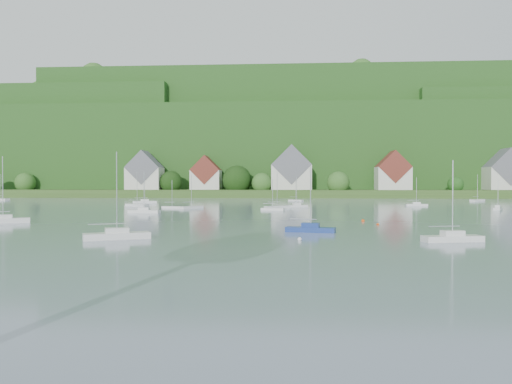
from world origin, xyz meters
TOP-DOWN VIEW (x-y plane):
  - ground at (0.00, 0.00)m, footprint 600.00×600.00m
  - far_shore_strip at (0.00, 200.00)m, footprint 600.00×60.00m
  - forested_ridge at (0.39, 268.57)m, footprint 620.00×181.22m
  - village_building_0 at (-55.00, 187.00)m, footprint 14.00×10.40m
  - village_building_1 at (-30.00, 189.00)m, footprint 12.00×9.36m
  - village_building_2 at (5.00, 188.00)m, footprint 16.00×11.44m
  - village_building_3 at (45.00, 186.00)m, footprint 13.00×10.40m
  - village_building_4 at (90.00, 190.00)m, footprint 15.00×10.40m
  - near_sailboat_0 at (-13.54, 34.67)m, footprint 6.58×4.40m
  - near_sailboat_1 at (5.99, 43.05)m, footprint 5.81×2.78m
  - near_sailboat_3 at (19.07, 34.65)m, footprint 5.94×2.79m
  - near_sailboat_6 at (-36.23, 53.22)m, footprint 7.05×4.82m
  - mooring_buoy_1 at (4.56, 34.73)m, footprint 0.41×0.41m
  - mooring_buoy_2 at (15.34, 52.89)m, footprint 0.38×0.38m
  - mooring_buoy_3 at (14.30, 59.00)m, footprint 0.47×0.47m
  - far_sailboat_cluster at (5.27, 114.99)m, footprint 197.99×70.10m

SIDE VIEW (x-z plane):
  - ground at x=0.00m, z-range 0.00..0.00m
  - mooring_buoy_1 at x=4.56m, z-range -0.20..0.20m
  - mooring_buoy_2 at x=15.34m, z-range -0.19..0.19m
  - mooring_buoy_3 at x=14.30m, z-range -0.23..0.23m
  - far_sailboat_cluster at x=5.27m, z-range -3.98..4.73m
  - near_sailboat_1 at x=5.99m, z-range -3.36..4.20m
  - near_sailboat_3 at x=19.07m, z-range -3.44..4.30m
  - near_sailboat_0 at x=-13.54m, z-range -3.89..4.79m
  - near_sailboat_6 at x=-36.23m, z-range -4.19..5.14m
  - far_shore_strip at x=0.00m, z-range 0.00..3.00m
  - village_building_1 at x=-30.00m, z-range 1.75..15.75m
  - village_building_3 at x=45.00m, z-range 1.68..17.18m
  - village_building_0 at x=-55.00m, z-range 1.51..17.51m
  - village_building_4 at x=90.00m, z-range 1.34..17.84m
  - village_building_2 at x=5.00m, z-range 1.27..19.27m
  - forested_ridge at x=0.39m, z-range -12.06..57.83m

